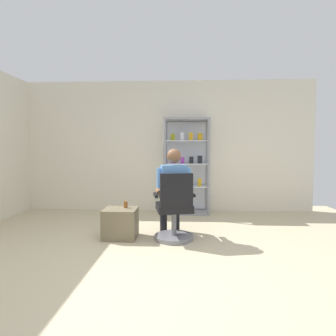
{
  "coord_description": "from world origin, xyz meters",
  "views": [
    {
      "loc": [
        0.31,
        -2.98,
        1.27
      ],
      "look_at": [
        0.1,
        1.3,
        1.0
      ],
      "focal_mm": 30.4,
      "sensor_mm": 36.0,
      "label": 1
    }
  ],
  "objects_px": {
    "storage_crate": "(120,223)",
    "tea_glass": "(126,204)",
    "seated_shopkeeper": "(173,189)",
    "office_chair": "(175,213)",
    "display_cabinet_main": "(186,165)"
  },
  "relations": [
    {
      "from": "storage_crate",
      "to": "tea_glass",
      "type": "height_order",
      "value": "tea_glass"
    },
    {
      "from": "office_chair",
      "to": "storage_crate",
      "type": "distance_m",
      "value": 0.81
    },
    {
      "from": "seated_shopkeeper",
      "to": "tea_glass",
      "type": "bearing_deg",
      "value": -179.9
    },
    {
      "from": "seated_shopkeeper",
      "to": "office_chair",
      "type": "bearing_deg",
      "value": -79.16
    },
    {
      "from": "display_cabinet_main",
      "to": "office_chair",
      "type": "height_order",
      "value": "display_cabinet_main"
    },
    {
      "from": "office_chair",
      "to": "seated_shopkeeper",
      "type": "xyz_separation_m",
      "value": [
        -0.03,
        0.16,
        0.32
      ]
    },
    {
      "from": "display_cabinet_main",
      "to": "office_chair",
      "type": "distance_m",
      "value": 1.91
    },
    {
      "from": "display_cabinet_main",
      "to": "seated_shopkeeper",
      "type": "height_order",
      "value": "display_cabinet_main"
    },
    {
      "from": "seated_shopkeeper",
      "to": "tea_glass",
      "type": "relative_size",
      "value": 13.34
    },
    {
      "from": "seated_shopkeeper",
      "to": "storage_crate",
      "type": "relative_size",
      "value": 2.75
    },
    {
      "from": "display_cabinet_main",
      "to": "seated_shopkeeper",
      "type": "xyz_separation_m",
      "value": [
        -0.22,
        -1.65,
        -0.25
      ]
    },
    {
      "from": "display_cabinet_main",
      "to": "office_chair",
      "type": "xyz_separation_m",
      "value": [
        -0.19,
        -1.81,
        -0.57
      ]
    },
    {
      "from": "office_chair",
      "to": "tea_glass",
      "type": "relative_size",
      "value": 9.93
    },
    {
      "from": "display_cabinet_main",
      "to": "seated_shopkeeper",
      "type": "relative_size",
      "value": 1.47
    },
    {
      "from": "seated_shopkeeper",
      "to": "storage_crate",
      "type": "distance_m",
      "value": 0.91
    }
  ]
}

